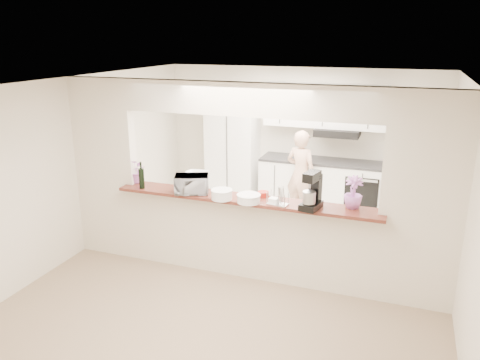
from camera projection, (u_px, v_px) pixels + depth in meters
The scene contains 19 objects.
floor at pixel (246, 275), 6.17m from camera, with size 6.00×6.00×0.00m, color gray.
tile_overlay at pixel (277, 230), 7.56m from camera, with size 5.00×2.90×0.01m, color silver.
partition at pixel (246, 166), 5.73m from camera, with size 5.00×0.15×2.50m.
bar_counter at pixel (246, 235), 5.99m from camera, with size 3.40×0.38×1.09m.
kitchen_cabinets at pixel (286, 155), 8.39m from camera, with size 3.15×0.62×2.25m.
refrigerator at pixel (418, 174), 7.63m from camera, with size 0.75×0.70×1.70m, color #AAAAAF.
flower_left at pixel (136, 170), 6.36m from camera, with size 0.31×0.27×0.35m, color #E579D2.
wine_bottle_a at pixel (142, 178), 6.13m from camera, with size 0.07×0.07×0.36m.
wine_bottle_b at pixel (142, 179), 6.13m from camera, with size 0.07×0.07×0.33m.
toaster_oven at pixel (192, 184), 5.95m from camera, with size 0.42×0.29×0.23m, color #AFB0B5.
serving_bowls at pixel (197, 181), 6.09m from camera, with size 0.31×0.31×0.23m, color white.
plate_stack_a at pixel (222, 194), 5.74m from camera, with size 0.27×0.27×0.12m.
plate_stack_b at pixel (249, 198), 5.63m from camera, with size 0.29×0.29×0.10m.
red_bowl at pixel (263, 194), 5.84m from camera, with size 0.14×0.14×0.06m, color maroon.
tan_bowl at pixel (249, 195), 5.79m from camera, with size 0.16×0.16×0.07m, color #CBB18F.
utensil_caddy at pixel (278, 197), 5.54m from camera, with size 0.26×0.17×0.23m.
stand_mixer at pixel (312, 192), 5.39m from camera, with size 0.25×0.34×0.45m.
flower_right at pixel (353, 192), 5.41m from camera, with size 0.21×0.21×0.38m, color #A162B7.
person at pixel (301, 175), 7.95m from camera, with size 0.55×0.36×1.51m, color #DFAE91.
Camera 1 is at (1.81, -5.22, 3.01)m, focal length 35.00 mm.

